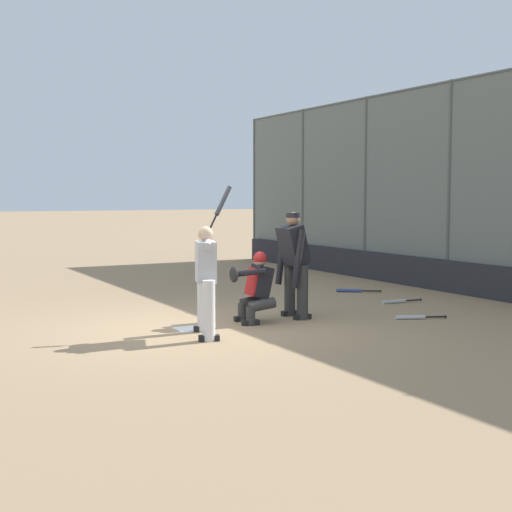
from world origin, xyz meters
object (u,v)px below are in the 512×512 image
batter_at_plate (206,277)px  umpire_home (294,261)px  baseball_loose (261,308)px  spare_bat_by_padding (414,317)px  catcher_behind_plate (255,286)px  spare_bat_third_base_side (353,291)px  spare_bat_near_backstop (397,301)px

batter_at_plate → umpire_home: (0.69, -1.84, 0.08)m
umpire_home → baseball_loose: bearing=6.1°
spare_bat_by_padding → umpire_home: bearing=-10.4°
catcher_behind_plate → umpire_home: (0.10, -0.75, 0.34)m
spare_bat_by_padding → baseball_loose: baseball_loose is taller
spare_bat_third_base_side → baseball_loose: size_ratio=10.28×
batter_at_plate → spare_bat_by_padding: (-0.34, -3.45, -0.80)m
spare_bat_near_backstop → spare_bat_by_padding: (-1.46, 0.86, 0.00)m
umpire_home → baseball_loose: 1.29m
umpire_home → spare_bat_near_backstop: umpire_home is taller
spare_bat_third_base_side → catcher_behind_plate: bearing=67.3°
spare_bat_near_backstop → baseball_loose: baseball_loose is taller
batter_at_plate → spare_bat_by_padding: size_ratio=2.68×
catcher_behind_plate → umpire_home: bearing=-74.5°
spare_bat_near_backstop → spare_bat_third_base_side: same height
batter_at_plate → umpire_home: size_ratio=1.24×
spare_bat_third_base_side → spare_bat_near_backstop: bearing=119.8°
baseball_loose → umpire_home: bearing=-175.1°
spare_bat_near_backstop → baseball_loose: size_ratio=11.53×
baseball_loose → spare_bat_third_base_side: bearing=-68.7°
batter_at_plate → baseball_loose: bearing=-29.1°
catcher_behind_plate → spare_bat_third_base_side: catcher_behind_plate is taller
spare_bat_by_padding → batter_at_plate: bearing=16.6°
spare_bat_by_padding → spare_bat_third_base_side: same height
batter_at_plate → baseball_loose: batter_at_plate is taller
batter_at_plate → umpire_home: 1.97m
catcher_behind_plate → spare_bat_third_base_side: (2.10, -3.37, -0.54)m
spare_bat_near_backstop → baseball_loose: (0.53, 2.55, 0.00)m
spare_bat_near_backstop → batter_at_plate: bearing=18.5°
spare_bat_near_backstop → spare_bat_by_padding: size_ratio=1.09×
batter_at_plate → spare_bat_third_base_side: batter_at_plate is taller
batter_at_plate → catcher_behind_plate: batter_at_plate is taller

